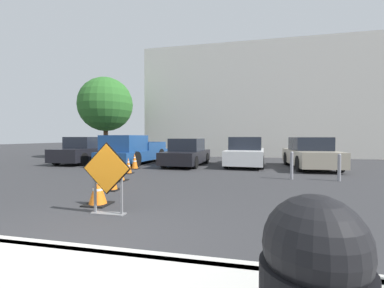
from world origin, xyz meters
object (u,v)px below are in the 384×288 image
object	(u,v)px
parked_car_nearest	(84,151)
parked_car_third	(246,153)
traffic_cone_third	(119,170)
pickup_truck	(132,151)
parked_car_second	(187,153)
bollard_second	(339,167)
traffic_cone_fourth	(128,166)
traffic_cone_nearest	(98,190)
road_closed_sign	(107,175)
bollard_nearest	(292,165)
traffic_cone_second	(112,177)
traffic_cone_fifth	(135,161)
parked_car_fourth	(310,154)

from	to	relation	value
parked_car_nearest	parked_car_third	size ratio (longest dim) A/B	0.95
parked_car_nearest	parked_car_third	xyz separation A→B (m)	(9.29, 0.59, -0.01)
traffic_cone_third	pickup_truck	world-z (taller)	pickup_truck
parked_car_second	bollard_second	world-z (taller)	parked_car_second
traffic_cone_fourth	parked_car_third	distance (m)	6.24
traffic_cone_nearest	pickup_truck	distance (m)	8.70
road_closed_sign	parked_car_third	bearing A→B (deg)	74.82
traffic_cone_third	bollard_nearest	size ratio (longest dim) A/B	0.78
pickup_truck	traffic_cone_second	bearing A→B (deg)	114.78
pickup_truck	traffic_cone_nearest	bearing A→B (deg)	114.47
parked_car_nearest	pickup_truck	xyz separation A→B (m)	(3.08, -0.02, 0.03)
traffic_cone_nearest	traffic_cone_fifth	bearing A→B (deg)	108.13
parked_car_nearest	bollard_second	bearing A→B (deg)	162.75
parked_car_third	parked_car_fourth	xyz separation A→B (m)	(3.09, -0.42, 0.01)
traffic_cone_third	traffic_cone_fifth	xyz separation A→B (m)	(-0.93, 3.22, -0.02)
traffic_cone_fourth	parked_car_second	distance (m)	3.91
parked_car_fourth	traffic_cone_nearest	bearing A→B (deg)	49.63
traffic_cone_nearest	bollard_nearest	bearing A→B (deg)	43.80
traffic_cone_fourth	parked_car_nearest	xyz separation A→B (m)	(-4.55, 3.45, 0.38)
parked_car_nearest	parked_car_third	distance (m)	9.31
road_closed_sign	traffic_cone_fifth	world-z (taller)	road_closed_sign
traffic_cone_second	parked_car_third	distance (m)	8.10
road_closed_sign	traffic_cone_fifth	size ratio (longest dim) A/B	1.90
traffic_cone_second	bollard_nearest	bearing A→B (deg)	30.08
traffic_cone_second	traffic_cone_fourth	size ratio (longest dim) A/B	1.14
road_closed_sign	traffic_cone_third	world-z (taller)	road_closed_sign
traffic_cone_nearest	parked_car_nearest	xyz separation A→B (m)	(-6.15, 8.15, 0.37)
road_closed_sign	parked_car_second	distance (m)	8.87
traffic_cone_second	parked_car_second	distance (m)	6.74
parked_car_third	bollard_second	world-z (taller)	parked_car_third
traffic_cone_nearest	pickup_truck	size ratio (longest dim) A/B	0.13
traffic_cone_fourth	pickup_truck	bearing A→B (deg)	113.23
traffic_cone_fourth	parked_car_third	bearing A→B (deg)	40.39
traffic_cone_fourth	parked_car_nearest	bearing A→B (deg)	142.83
road_closed_sign	bollard_nearest	bearing A→B (deg)	51.17
road_closed_sign	parked_car_fourth	size ratio (longest dim) A/B	0.32
traffic_cone_second	pickup_truck	distance (m)	7.09
road_closed_sign	bollard_nearest	xyz separation A→B (m)	(4.22, 5.24, -0.25)
traffic_cone_nearest	bollard_second	size ratio (longest dim) A/B	0.72
road_closed_sign	parked_car_fourth	world-z (taller)	parked_car_fourth
traffic_cone_second	bollard_second	size ratio (longest dim) A/B	0.79
traffic_cone_second	traffic_cone_third	xyz separation A→B (m)	(-0.57, 1.47, 0.02)
traffic_cone_second	parked_car_second	world-z (taller)	parked_car_second
traffic_cone_fifth	bollard_second	size ratio (longest dim) A/B	0.78
traffic_cone_third	parked_car_second	xyz separation A→B (m)	(1.15, 5.24, 0.27)
traffic_cone_fifth	parked_car_nearest	distance (m)	4.57
traffic_cone_nearest	traffic_cone_fourth	distance (m)	4.96
parked_car_third	bollard_second	distance (m)	5.24
parked_car_second	bollard_second	size ratio (longest dim) A/B	4.39
traffic_cone_second	traffic_cone_fourth	world-z (taller)	traffic_cone_second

